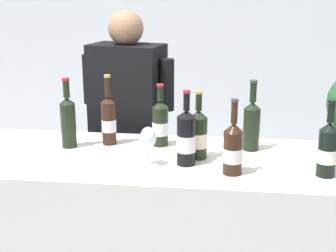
{
  "coord_description": "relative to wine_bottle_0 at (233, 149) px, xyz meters",
  "views": [
    {
      "loc": [
        0.37,
        -2.05,
        1.75
      ],
      "look_at": [
        0.13,
        0.0,
        1.14
      ],
      "focal_mm": 51.13,
      "sensor_mm": 36.0,
      "label": 1
    }
  ],
  "objects": [
    {
      "name": "wine_bottle_1",
      "position": [
        -0.79,
        0.25,
        0.02
      ],
      "size": [
        0.07,
        0.07,
        0.34
      ],
      "color": "black",
      "rests_on": "counter"
    },
    {
      "name": "person_server",
      "position": [
        -0.6,
        0.77,
        -0.31
      ],
      "size": [
        0.56,
        0.33,
        1.62
      ],
      "color": "black",
      "rests_on": "ground_plane"
    },
    {
      "name": "wine_bottle_7",
      "position": [
        -0.2,
        0.08,
        0.01
      ],
      "size": [
        0.08,
        0.08,
        0.33
      ],
      "color": "black",
      "rests_on": "counter"
    },
    {
      "name": "counter",
      "position": [
        -0.42,
        0.16,
        -0.6
      ],
      "size": [
        2.16,
        0.67,
        0.99
      ],
      "primitive_type": "cube",
      "color": "beige",
      "rests_on": "ground_plane"
    },
    {
      "name": "wall_back",
      "position": [
        -0.42,
        2.76,
        0.3
      ],
      "size": [
        8.0,
        0.1,
        2.8
      ],
      "primitive_type": "cube",
      "color": "silver",
      "rests_on": "ground_plane"
    },
    {
      "name": "wine_bottle_0",
      "position": [
        0.0,
        0.0,
        0.0
      ],
      "size": [
        0.08,
        0.08,
        0.32
      ],
      "color": "black",
      "rests_on": "counter"
    },
    {
      "name": "wine_bottle_2",
      "position": [
        -0.35,
        0.33,
        0.0
      ],
      "size": [
        0.08,
        0.08,
        0.31
      ],
      "color": "black",
      "rests_on": "counter"
    },
    {
      "name": "wine_bottle_5",
      "position": [
        0.09,
        0.32,
        0.02
      ],
      "size": [
        0.08,
        0.08,
        0.34
      ],
      "color": "black",
      "rests_on": "counter"
    },
    {
      "name": "wine_bottle_3",
      "position": [
        0.38,
        0.02,
        0.01
      ],
      "size": [
        0.08,
        0.08,
        0.32
      ],
      "color": "black",
      "rests_on": "counter"
    },
    {
      "name": "wine_bottle_4",
      "position": [
        -0.15,
        0.17,
        0.0
      ],
      "size": [
        0.08,
        0.08,
        0.31
      ],
      "color": "black",
      "rests_on": "counter"
    },
    {
      "name": "wine_glass",
      "position": [
        -0.36,
        0.05,
        0.01
      ],
      "size": [
        0.08,
        0.08,
        0.17
      ],
      "color": "silver",
      "rests_on": "counter"
    },
    {
      "name": "wine_bottle_6",
      "position": [
        -0.6,
        0.32,
        0.01
      ],
      "size": [
        0.07,
        0.07,
        0.35
      ],
      "color": "black",
      "rests_on": "counter"
    }
  ]
}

